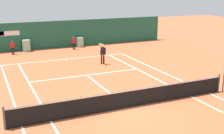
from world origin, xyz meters
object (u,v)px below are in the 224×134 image
player_on_baseline (103,52)px  tennis_ball_near_service_line (58,70)px  tennis_ball_by_sideline (141,79)px  ball_kid_left_post (74,42)px  tennis_ball_mid_court (81,95)px  ball_kid_centre_post (12,47)px

player_on_baseline → tennis_ball_near_service_line: (-3.76, -0.52, -0.93)m
player_on_baseline → tennis_ball_by_sideline: (0.77, -4.91, -0.93)m
ball_kid_left_post → tennis_ball_mid_court: bearing=75.1°
player_on_baseline → tennis_ball_by_sideline: bearing=114.2°
player_on_baseline → ball_kid_centre_post: size_ratio=1.44×
player_on_baseline → ball_kid_centre_post: (-6.20, 6.62, -0.23)m
ball_kid_centre_post → tennis_ball_by_sideline: (6.97, -11.53, -0.70)m
tennis_ball_by_sideline → tennis_ball_mid_court: 4.84m
ball_kid_centre_post → tennis_ball_mid_court: size_ratio=18.67×
tennis_ball_near_service_line → ball_kid_centre_post: bearing=108.9°
ball_kid_left_post → tennis_ball_mid_court: ball_kid_left_post is taller
player_on_baseline → tennis_ball_near_service_line: 3.91m
tennis_ball_near_service_line → ball_kid_left_post: bearing=64.6°
player_on_baseline → tennis_ball_mid_court: (-3.88, -6.24, -0.93)m
tennis_ball_by_sideline → tennis_ball_mid_court: size_ratio=1.00×
ball_kid_centre_post → tennis_ball_by_sideline: 13.49m
ball_kid_centre_post → tennis_ball_near_service_line: 7.58m
ball_kid_centre_post → tennis_ball_mid_court: (2.32, -12.86, -0.70)m
tennis_ball_by_sideline → player_on_baseline: bearing=98.9°
ball_kid_left_post → tennis_ball_by_sideline: bearing=96.0°
player_on_baseline → ball_kid_centre_post: player_on_baseline is taller
tennis_ball_mid_court → ball_kid_left_post: bearing=74.7°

